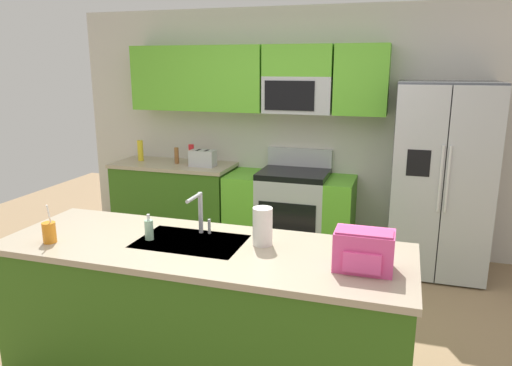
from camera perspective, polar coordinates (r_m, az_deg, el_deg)
ground_plane at (r=3.82m, az=-2.68°, el=-17.62°), size 9.00×9.00×0.00m
kitchen_wall_unit at (r=5.32m, az=3.40°, el=8.21°), size 5.20×0.43×2.60m
back_counter at (r=5.68m, az=-9.61°, el=-2.10°), size 1.38×0.63×0.90m
range_oven at (r=5.23m, az=4.05°, el=-3.45°), size 1.36×0.61×1.10m
refrigerator at (r=4.92m, az=21.10°, el=0.36°), size 0.90×0.76×1.85m
island_counter at (r=3.22m, az=-6.26°, el=-14.83°), size 2.59×0.88×0.90m
toaster at (r=5.35m, az=-6.36°, el=2.95°), size 0.28×0.16×0.18m
pepper_mill at (r=5.54m, az=-9.43°, el=3.24°), size 0.05×0.05×0.18m
bottle_yellow at (r=5.79m, az=-13.59°, el=3.78°), size 0.07×0.07×0.24m
bottle_red at (r=5.48m, az=-7.69°, el=3.42°), size 0.06×0.06×0.22m
sink_faucet at (r=3.18m, az=-6.73°, el=-3.20°), size 0.09×0.21×0.28m
drink_cup_orange at (r=3.31m, az=-23.38°, el=-5.40°), size 0.08×0.08×0.25m
soap_dispenser at (r=3.17m, az=-12.61°, el=-5.40°), size 0.06×0.06×0.17m
paper_towel_roll at (r=2.99m, az=0.79°, el=-5.18°), size 0.12×0.12×0.24m
backpack at (r=2.70m, az=12.71°, el=-7.75°), size 0.32×0.22×0.23m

